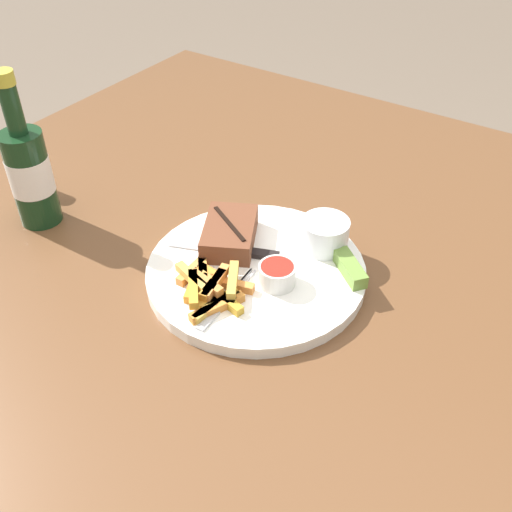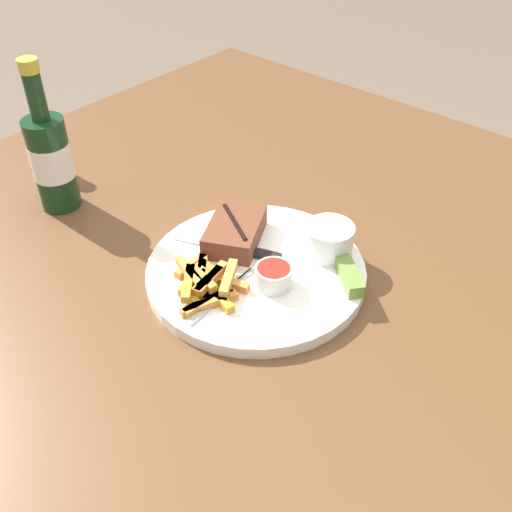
# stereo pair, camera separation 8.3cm
# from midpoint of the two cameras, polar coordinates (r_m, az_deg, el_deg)

# --- Properties ---
(dining_table) EXTENTS (1.29, 1.30, 0.73)m
(dining_table) POSITION_cam_midpoint_polar(r_m,az_deg,el_deg) (0.90, 2.65, -5.27)
(dining_table) COLOR brown
(dining_table) RESTS_ON ground_plane
(dinner_plate) EXTENTS (0.31, 0.31, 0.02)m
(dinner_plate) POSITION_cam_midpoint_polar(r_m,az_deg,el_deg) (0.85, 2.80, -1.63)
(dinner_plate) COLOR white
(dinner_plate) RESTS_ON dining_table
(steak_portion) EXTENTS (0.13, 0.12, 0.04)m
(steak_portion) POSITION_cam_midpoint_polar(r_m,az_deg,el_deg) (0.88, 0.67, 2.26)
(steak_portion) COLOR brown
(steak_portion) RESTS_ON dinner_plate
(fries_pile) EXTENTS (0.12, 0.12, 0.02)m
(fries_pile) POSITION_cam_midpoint_polar(r_m,az_deg,el_deg) (0.80, -1.81, -2.74)
(fries_pile) COLOR gold
(fries_pile) RESTS_ON dinner_plate
(coleslaw_cup) EXTENTS (0.07, 0.07, 0.05)m
(coleslaw_cup) POSITION_cam_midpoint_polar(r_m,az_deg,el_deg) (0.87, 9.75, 1.61)
(coleslaw_cup) COLOR white
(coleslaw_cup) RESTS_ON dinner_plate
(dipping_sauce_cup) EXTENTS (0.05, 0.05, 0.03)m
(dipping_sauce_cup) POSITION_cam_midpoint_polar(r_m,az_deg,el_deg) (0.81, 4.65, -1.99)
(dipping_sauce_cup) COLOR silver
(dipping_sauce_cup) RESTS_ON dinner_plate
(pickle_spear) EXTENTS (0.06, 0.07, 0.02)m
(pickle_spear) POSITION_cam_midpoint_polar(r_m,az_deg,el_deg) (0.83, 11.71, -1.98)
(pickle_spear) COLOR olive
(pickle_spear) RESTS_ON dinner_plate
(fork_utensil) EXTENTS (0.13, 0.02, 0.00)m
(fork_utensil) POSITION_cam_midpoint_polar(r_m,az_deg,el_deg) (0.80, -0.61, -4.14)
(fork_utensil) COLOR #B7B7BC
(fork_utensil) RESTS_ON dinner_plate
(knife_utensil) EXTENTS (0.07, 0.16, 0.01)m
(knife_utensil) POSITION_cam_midpoint_polar(r_m,az_deg,el_deg) (0.87, 1.00, 0.52)
(knife_utensil) COLOR #B7B7BC
(knife_utensil) RESTS_ON dinner_plate
(beer_bottle) EXTENTS (0.07, 0.07, 0.25)m
(beer_bottle) POSITION_cam_midpoint_polar(r_m,az_deg,el_deg) (1.00, -16.70, 8.86)
(beer_bottle) COLOR #143319
(beer_bottle) RESTS_ON dining_table
(salt_shaker) EXTENTS (0.03, 0.03, 0.07)m
(salt_shaker) POSITION_cam_midpoint_polar(r_m,az_deg,el_deg) (1.11, -16.18, 8.85)
(salt_shaker) COLOR white
(salt_shaker) RESTS_ON dining_table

